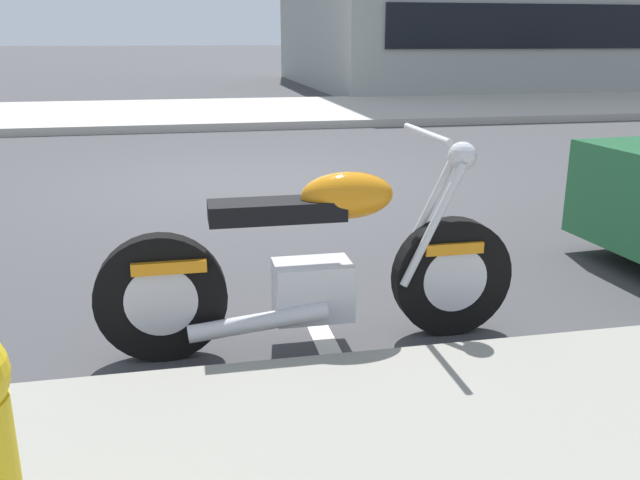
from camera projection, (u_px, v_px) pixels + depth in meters
name	position (u px, v px, depth m)	size (l,w,h in m)	color
ground_plane	(248.00, 184.00, 7.51)	(260.00, 260.00, 0.00)	#3D3D3F
parking_stall_stripe	(315.00, 321.00, 3.88)	(0.12, 2.20, 0.01)	silver
parked_motorcycle	(317.00, 267.00, 3.47)	(2.19, 0.62, 1.12)	black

